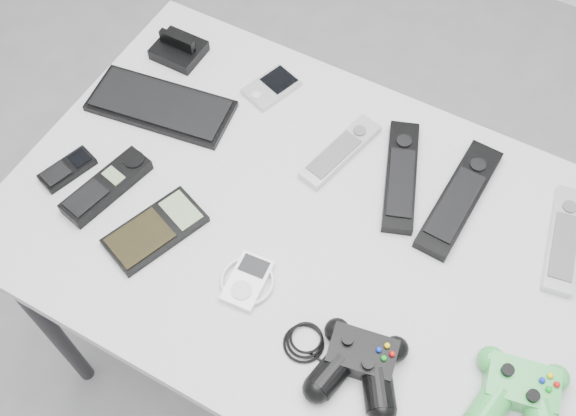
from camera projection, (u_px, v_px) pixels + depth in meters
The scene contains 15 objects.
floor at pixel (290, 384), 1.76m from camera, with size 3.50×3.50×0.00m, color slate.
desk at pixel (317, 247), 1.21m from camera, with size 1.09×0.70×0.73m.
pda_keyboard at pixel (161, 105), 1.29m from camera, with size 0.27×0.12×0.02m, color black.
dock_bracket at pixel (178, 46), 1.35m from camera, with size 0.09×0.08×0.05m, color black.
pda at pixel (271, 87), 1.32m from camera, with size 0.07×0.10×0.02m, color #B0AFB7.
remote_silver_a at pixel (340, 151), 1.23m from camera, with size 0.05×0.18×0.02m, color #B0AFB7.
remote_black_a at pixel (401, 175), 1.20m from camera, with size 0.05×0.23×0.02m, color black.
remote_black_b at pixel (460, 198), 1.18m from camera, with size 0.06×0.25×0.02m, color black.
remote_silver_b at pixel (564, 239), 1.14m from camera, with size 0.05×0.21×0.02m, color #B5B6BC.
mobile_phone at pixel (67, 169), 1.22m from camera, with size 0.05×0.10×0.02m, color black.
cordless_handset at pixel (107, 186), 1.19m from camera, with size 0.05×0.17×0.03m, color black.
calculator at pixel (155, 230), 1.15m from camera, with size 0.09×0.17×0.02m, color black.
mp3_player at pixel (247, 281), 1.10m from camera, with size 0.09×0.10×0.02m, color silver.
controller_black at pixel (359, 363), 1.01m from camera, with size 0.24×0.15×0.05m, color black, non-canonical shape.
controller_green at pixel (520, 395), 0.99m from camera, with size 0.15×0.16×0.05m, color #227F34, non-canonical shape.
Camera 1 is at (0.25, -0.46, 1.74)m, focal length 42.00 mm.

